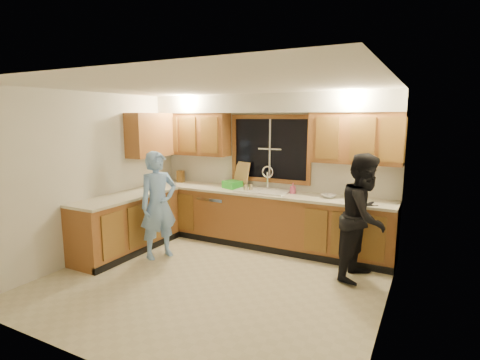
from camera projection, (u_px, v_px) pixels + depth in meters
name	position (u px, v px, depth m)	size (l,w,h in m)	color
floor	(212.00, 281.00, 4.92)	(4.20, 4.20, 0.00)	#C3B996
ceiling	(210.00, 86.00, 4.51)	(4.20, 4.20, 0.00)	white
wall_back	(270.00, 169.00, 6.37)	(4.20, 4.20, 0.00)	silver
wall_left	(93.00, 176.00, 5.67)	(3.80, 3.80, 0.00)	silver
wall_right	(389.00, 206.00, 3.75)	(3.80, 3.80, 0.00)	silver
base_cabinets_back	(262.00, 220.00, 6.25)	(4.20, 0.60, 0.88)	brown
base_cabinets_left	(127.00, 224.00, 5.97)	(0.60, 1.90, 0.88)	brown
countertop_back	(262.00, 193.00, 6.16)	(4.20, 0.63, 0.04)	beige
countertop_left	(127.00, 196.00, 5.89)	(0.63, 1.90, 0.04)	beige
upper_cabinets_left	(194.00, 134.00, 6.78)	(1.35, 0.33, 0.75)	brown
upper_cabinets_right	(356.00, 138.00, 5.48)	(1.35, 0.33, 0.75)	brown
upper_cabinets_return	(150.00, 135.00, 6.48)	(0.33, 0.90, 0.75)	brown
soffit	(267.00, 103.00, 6.04)	(4.20, 0.35, 0.30)	beige
window_frame	(270.00, 149.00, 6.31)	(1.44, 0.03, 1.14)	black
sink	(263.00, 195.00, 6.18)	(0.86, 0.52, 0.57)	silver
dishwasher	(218.00, 215.00, 6.63)	(0.60, 0.56, 0.82)	silver
stove	(99.00, 233.00, 5.47)	(0.58, 0.75, 0.90)	silver
man	(158.00, 205.00, 5.66)	(0.59, 0.39, 1.63)	#78A5E4
woman	(364.00, 217.00, 4.89)	(0.81, 0.63, 1.68)	black
knife_block	(181.00, 176.00, 7.03)	(0.12, 0.10, 0.22)	brown
cutting_board	(242.00, 174.00, 6.55)	(0.33, 0.02, 0.44)	tan
dish_crate	(232.00, 185.00, 6.44)	(0.27, 0.25, 0.13)	green
soap_bottle	(293.00, 188.00, 5.98)	(0.08, 0.08, 0.17)	#D4507F
bowl	(329.00, 196.00, 5.68)	(0.21, 0.21, 0.05)	silver
can_left	(246.00, 188.00, 6.13)	(0.07, 0.07, 0.13)	beige
can_right	(251.00, 188.00, 6.16)	(0.07, 0.07, 0.13)	beige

